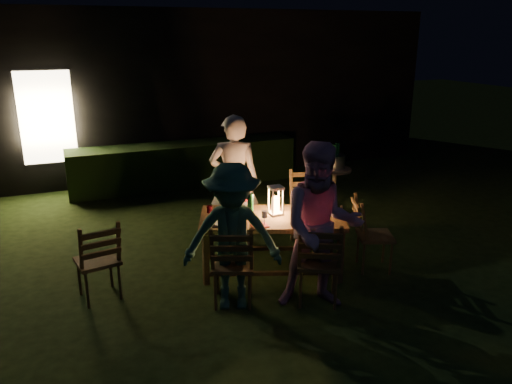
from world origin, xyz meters
name	(u,v)px	position (x,y,z in m)	size (l,w,h in m)	color
garden_envelope	(178,87)	(-0.01, 6.15, 1.58)	(40.00, 40.00, 3.20)	black
dining_table	(272,222)	(-0.41, -0.14, 0.63)	(1.86, 1.36, 0.70)	#432A16
chair_near_left	(233,278)	(-1.10, -0.71, 0.29)	(0.57, 0.59, 0.97)	#432A16
chair_near_right	(318,276)	(-0.25, -1.02, 0.30)	(0.61, 0.62, 0.99)	#432A16
chair_far_left	(235,226)	(-0.57, 0.73, 0.27)	(0.54, 0.56, 0.89)	#432A16
chair_far_right	(308,222)	(0.37, 0.39, 0.31)	(0.57, 0.59, 1.04)	#432A16
chair_end	(373,247)	(0.75, -0.56, 0.29)	(0.57, 0.56, 0.94)	#432A16
chair_spare	(99,274)	(-2.40, -0.08, 0.29)	(0.50, 0.52, 0.95)	#432A16
person_house_side	(234,181)	(-0.55, 0.78, 0.89)	(0.65, 0.42, 1.77)	beige
person_opp_right	(321,227)	(-0.27, -1.07, 0.88)	(0.85, 0.67, 1.76)	#B87EA1
person_opp_left	(232,237)	(-1.11, -0.76, 0.78)	(1.01, 0.58, 1.56)	#2E5D49
lantern	(276,202)	(-0.35, -0.11, 0.86)	(0.16, 0.16, 0.35)	white
plate_far_left	(225,210)	(-0.85, 0.25, 0.71)	(0.25, 0.25, 0.01)	white
plate_near_left	(224,223)	(-1.00, -0.16, 0.71)	(0.25, 0.25, 0.01)	white
plate_far_right	(307,209)	(0.09, -0.09, 0.71)	(0.25, 0.25, 0.01)	white
plate_near_right	(312,222)	(-0.06, -0.50, 0.71)	(0.25, 0.25, 0.01)	white
wineglass_a	(246,202)	(-0.60, 0.22, 0.79)	(0.06, 0.06, 0.18)	#59070F
wineglass_b	(210,213)	(-1.13, -0.01, 0.79)	(0.06, 0.06, 0.18)	#59070F
wineglass_c	(300,217)	(-0.22, -0.51, 0.79)	(0.06, 0.06, 0.18)	#59070F
wineglass_d	(322,204)	(0.23, -0.19, 0.79)	(0.06, 0.06, 0.18)	#59070F
wineglass_e	(264,218)	(-0.61, -0.39, 0.79)	(0.06, 0.06, 0.18)	silver
bottle_table	(250,205)	(-0.64, -0.06, 0.84)	(0.07, 0.07, 0.28)	#0F471E
napkin_left	(260,226)	(-0.66, -0.39, 0.70)	(0.18, 0.14, 0.01)	red
napkin_right	(322,224)	(0.00, -0.61, 0.70)	(0.18, 0.14, 0.01)	red
phone	(218,226)	(-1.09, -0.21, 0.70)	(0.14, 0.07, 0.01)	black
side_table	(335,174)	(1.37, 1.44, 0.62)	(0.52, 0.52, 0.71)	#886144
ice_bucket	(335,162)	(1.37, 1.44, 0.82)	(0.30, 0.30, 0.22)	#A5A8AD
bottle_bucket_a	(334,160)	(1.32, 1.40, 0.87)	(0.07, 0.07, 0.32)	#0F471E
bottle_bucket_b	(337,158)	(1.42, 1.48, 0.87)	(0.07, 0.07, 0.32)	#0F471E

